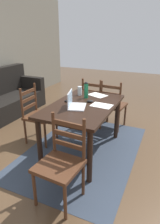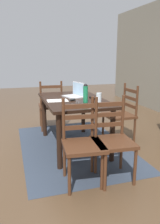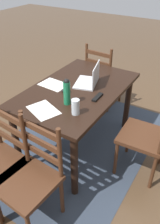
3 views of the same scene
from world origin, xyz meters
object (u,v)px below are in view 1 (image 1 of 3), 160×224
at_px(computer_mouse, 90,101).
at_px(dining_table, 83,111).
at_px(tv_remote, 68,100).
at_px(chair_right_far, 95,103).
at_px(laptop, 74,103).
at_px(couch, 5,98).
at_px(water_bottle, 86,90).
at_px(chair_right_near, 112,105).
at_px(drinking_glass, 80,91).
at_px(chair_left_near, 61,163).
at_px(chair_far_head, 38,115).

bearing_deg(computer_mouse, dining_table, 140.76).
distance_m(dining_table, tv_remote, 0.31).
relative_size(chair_right_far, tv_remote, 5.59).
relative_size(laptop, tv_remote, 2.17).
xyz_separation_m(dining_table, couch, (0.72, 2.24, -0.31)).
relative_size(chair_right_far, water_bottle, 3.66).
distance_m(chair_right_far, chair_right_near, 0.35).
distance_m(dining_table, drinking_glass, 0.51).
height_order(couch, laptop, couch).
bearing_deg(drinking_glass, water_bottle, -122.41).
relative_size(chair_right_far, laptop, 2.57).
height_order(chair_right_near, couch, couch).
bearing_deg(chair_right_near, chair_right_far, 90.02).
bearing_deg(chair_right_far, dining_table, -169.78).
relative_size(water_bottle, drinking_glass, 1.81).
height_order(chair_left_near, tv_remote, chair_left_near).
height_order(dining_table, laptop, laptop).
bearing_deg(chair_far_head, computer_mouse, -81.06).
xyz_separation_m(laptop, computer_mouse, (0.29, -0.12, -0.04)).
height_order(chair_far_head, drinking_glass, chair_far_head).
distance_m(chair_left_near, couch, 2.97).
xyz_separation_m(chair_right_far, couch, (-0.27, 2.06, -0.11)).
relative_size(chair_right_near, drinking_glass, 6.62).
xyz_separation_m(chair_right_far, chair_right_near, (0.00, -0.35, 0.00)).
xyz_separation_m(dining_table, chair_far_head, (-0.00, 0.81, -0.20)).
xyz_separation_m(chair_right_far, computer_mouse, (-0.86, -0.23, 0.33)).
bearing_deg(computer_mouse, drinking_glass, 28.67).
distance_m(water_bottle, computer_mouse, 0.25).
distance_m(chair_far_head, chair_left_near, 1.40).
height_order(chair_right_near, laptop, laptop).
height_order(drinking_glass, tv_remote, drinking_glass).
relative_size(dining_table, chair_right_near, 1.49).
distance_m(dining_table, computer_mouse, 0.19).
relative_size(chair_right_far, couch, 0.53).
height_order(chair_right_near, chair_far_head, same).
height_order(dining_table, chair_right_far, chair_right_far).
relative_size(chair_far_head, couch, 0.53).
relative_size(chair_right_far, chair_right_near, 1.00).
xyz_separation_m(chair_far_head, water_bottle, (0.31, -0.73, 0.44)).
bearing_deg(tv_remote, chair_right_far, -97.92).
bearing_deg(computer_mouse, chair_left_near, 168.37).
bearing_deg(computer_mouse, chair_right_far, -3.00).
relative_size(chair_right_far, drinking_glass, 6.62).
relative_size(drinking_glass, computer_mouse, 1.43).
height_order(computer_mouse, tv_remote, computer_mouse).
xyz_separation_m(drinking_glass, computer_mouse, (-0.28, -0.30, -0.05)).
bearing_deg(couch, chair_far_head, -116.88).
distance_m(dining_table, laptop, 0.24).
relative_size(couch, laptop, 4.87).
xyz_separation_m(chair_far_head, couch, (0.72, 1.43, -0.11)).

